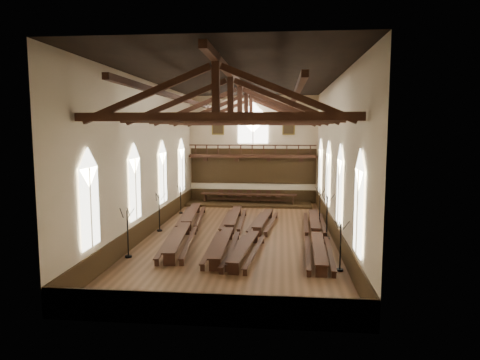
{
  "coord_description": "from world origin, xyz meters",
  "views": [
    {
      "loc": [
        2.6,
        -27.15,
        6.9
      ],
      "look_at": [
        -0.13,
        1.5,
        3.47
      ],
      "focal_mm": 32.0,
      "sensor_mm": 36.0,
      "label": 1
    }
  ],
  "objects_px": {
    "refectory_row_c": "(256,232)",
    "candelabrum_left_near": "(128,242)",
    "candelabrum_right_near": "(340,256)",
    "candelabrum_right_mid": "(327,225)",
    "dais": "(248,204)",
    "candelabrum_left_mid": "(159,220)",
    "candelabrum_right_far": "(320,211)",
    "refectory_row_a": "(185,225)",
    "candelabrum_left_far": "(181,205)",
    "refectory_row_b": "(229,229)",
    "refectory_row_d": "(316,233)",
    "high_table": "(248,195)"
  },
  "relations": [
    {
      "from": "candelabrum_right_near",
      "to": "candelabrum_right_mid",
      "type": "xyz_separation_m",
      "value": [
        0.0,
        6.23,
        0.12
      ]
    },
    {
      "from": "dais",
      "to": "candelabrum_right_near",
      "type": "distance_m",
      "value": 18.86
    },
    {
      "from": "dais",
      "to": "candelabrum_left_far",
      "type": "xyz_separation_m",
      "value": [
        -5.25,
        -4.5,
        0.6
      ]
    },
    {
      "from": "candelabrum_right_near",
      "to": "candelabrum_right_mid",
      "type": "height_order",
      "value": "candelabrum_right_mid"
    },
    {
      "from": "refectory_row_c",
      "to": "high_table",
      "type": "xyz_separation_m",
      "value": [
        -1.4,
        12.4,
        0.4
      ]
    },
    {
      "from": "candelabrum_left_far",
      "to": "candelabrum_right_near",
      "type": "distance_m",
      "value": 17.41
    },
    {
      "from": "refectory_row_c",
      "to": "candelabrum_right_mid",
      "type": "relative_size",
      "value": 4.83
    },
    {
      "from": "dais",
      "to": "candelabrum_left_near",
      "type": "distance_m",
      "value": 17.58
    },
    {
      "from": "candelabrum_left_mid",
      "to": "candelabrum_right_far",
      "type": "distance_m",
      "value": 11.78
    },
    {
      "from": "dais",
      "to": "high_table",
      "type": "xyz_separation_m",
      "value": [
        0.0,
        0.0,
        0.8
      ]
    },
    {
      "from": "refectory_row_b",
      "to": "candelabrum_right_near",
      "type": "bearing_deg",
      "value": -44.38
    },
    {
      "from": "dais",
      "to": "candelabrum_left_near",
      "type": "height_order",
      "value": "candelabrum_left_near"
    },
    {
      "from": "dais",
      "to": "high_table",
      "type": "relative_size",
      "value": 1.29
    },
    {
      "from": "refectory_row_c",
      "to": "candelabrum_left_mid",
      "type": "height_order",
      "value": "candelabrum_left_mid"
    },
    {
      "from": "high_table",
      "to": "candelabrum_left_far",
      "type": "xyz_separation_m",
      "value": [
        -5.25,
        -4.5,
        -0.2
      ]
    },
    {
      "from": "dais",
      "to": "candelabrum_right_mid",
      "type": "height_order",
      "value": "candelabrum_right_mid"
    },
    {
      "from": "refectory_row_b",
      "to": "refectory_row_d",
      "type": "relative_size",
      "value": 1.02
    },
    {
      "from": "refectory_row_c",
      "to": "candelabrum_right_near",
      "type": "xyz_separation_m",
      "value": [
        4.45,
        -5.52,
        0.25
      ]
    },
    {
      "from": "refectory_row_d",
      "to": "candelabrum_right_mid",
      "type": "relative_size",
      "value": 4.82
    },
    {
      "from": "refectory_row_a",
      "to": "candelabrum_left_mid",
      "type": "relative_size",
      "value": 5.58
    },
    {
      "from": "refectory_row_a",
      "to": "candelabrum_left_far",
      "type": "bearing_deg",
      "value": 105.87
    },
    {
      "from": "candelabrum_right_mid",
      "to": "refectory_row_d",
      "type": "bearing_deg",
      "value": -137.85
    },
    {
      "from": "refectory_row_b",
      "to": "candelabrum_left_far",
      "type": "distance_m",
      "value": 8.79
    },
    {
      "from": "dais",
      "to": "candelabrum_right_near",
      "type": "xyz_separation_m",
      "value": [
        5.85,
        -17.92,
        0.65
      ]
    },
    {
      "from": "refectory_row_a",
      "to": "high_table",
      "type": "bearing_deg",
      "value": 72.97
    },
    {
      "from": "refectory_row_a",
      "to": "candelabrum_left_mid",
      "type": "height_order",
      "value": "candelabrum_left_mid"
    },
    {
      "from": "refectory_row_b",
      "to": "high_table",
      "type": "bearing_deg",
      "value": 88.15
    },
    {
      "from": "refectory_row_a",
      "to": "candelabrum_left_near",
      "type": "xyz_separation_m",
      "value": [
        -1.86,
        -5.7,
        0.27
      ]
    },
    {
      "from": "refectory_row_a",
      "to": "candelabrum_left_near",
      "type": "relative_size",
      "value": 5.36
    },
    {
      "from": "refectory_row_b",
      "to": "refectory_row_c",
      "type": "relative_size",
      "value": 1.01
    },
    {
      "from": "candelabrum_right_near",
      "to": "refectory_row_a",
      "type": "bearing_deg",
      "value": 143.38
    },
    {
      "from": "refectory_row_b",
      "to": "candelabrum_left_mid",
      "type": "xyz_separation_m",
      "value": [
        -4.87,
        1.09,
        0.27
      ]
    },
    {
      "from": "candelabrum_left_near",
      "to": "candelabrum_right_near",
      "type": "xyz_separation_m",
      "value": [
        11.1,
        -1.16,
        -0.07
      ]
    },
    {
      "from": "refectory_row_d",
      "to": "dais",
      "type": "xyz_separation_m",
      "value": [
        -5.16,
        12.32,
        -0.4
      ]
    },
    {
      "from": "refectory_row_c",
      "to": "candelabrum_left_near",
      "type": "xyz_separation_m",
      "value": [
        -6.65,
        -4.36,
        0.32
      ]
    },
    {
      "from": "refectory_row_c",
      "to": "candelabrum_left_near",
      "type": "height_order",
      "value": "candelabrum_left_near"
    },
    {
      "from": "refectory_row_c",
      "to": "dais",
      "type": "relative_size",
      "value": 1.23
    },
    {
      "from": "refectory_row_b",
      "to": "candelabrum_left_mid",
      "type": "bearing_deg",
      "value": 167.4
    },
    {
      "from": "refectory_row_d",
      "to": "candelabrum_right_near",
      "type": "distance_m",
      "value": 5.65
    },
    {
      "from": "candelabrum_right_far",
      "to": "candelabrum_left_mid",
      "type": "bearing_deg",
      "value": -160.38
    },
    {
      "from": "candelabrum_left_far",
      "to": "refectory_row_b",
      "type": "bearing_deg",
      "value": -56.36
    },
    {
      "from": "candelabrum_right_near",
      "to": "candelabrum_right_mid",
      "type": "bearing_deg",
      "value": 90.0
    },
    {
      "from": "candelabrum_left_mid",
      "to": "candelabrum_right_mid",
      "type": "relative_size",
      "value": 0.91
    },
    {
      "from": "refectory_row_c",
      "to": "candelabrum_right_near",
      "type": "distance_m",
      "value": 7.1
    },
    {
      "from": "candelabrum_left_near",
      "to": "candelabrum_left_mid",
      "type": "xyz_separation_m",
      "value": [
        0.0,
        6.03,
        -0.03
      ]
    },
    {
      "from": "candelabrum_right_near",
      "to": "candelabrum_left_far",
      "type": "bearing_deg",
      "value": 129.6
    },
    {
      "from": "candelabrum_left_far",
      "to": "candelabrum_right_far",
      "type": "distance_m",
      "value": 11.33
    },
    {
      "from": "candelabrum_left_near",
      "to": "candelabrum_left_mid",
      "type": "height_order",
      "value": "candelabrum_left_near"
    },
    {
      "from": "refectory_row_a",
      "to": "candelabrum_left_mid",
      "type": "bearing_deg",
      "value": 170.15
    },
    {
      "from": "refectory_row_a",
      "to": "dais",
      "type": "distance_m",
      "value": 11.57
    }
  ]
}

